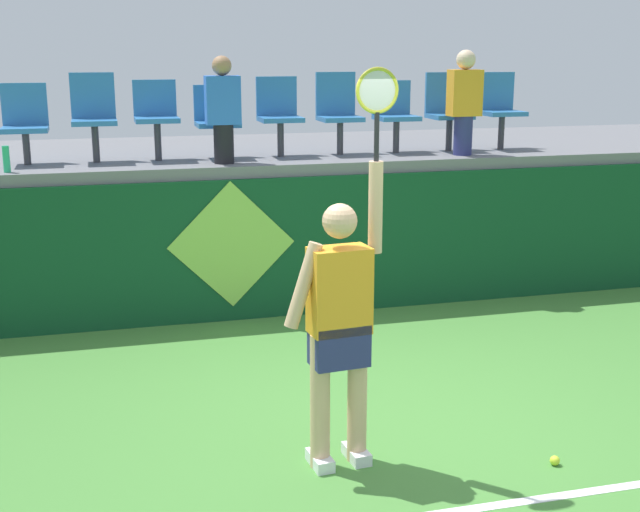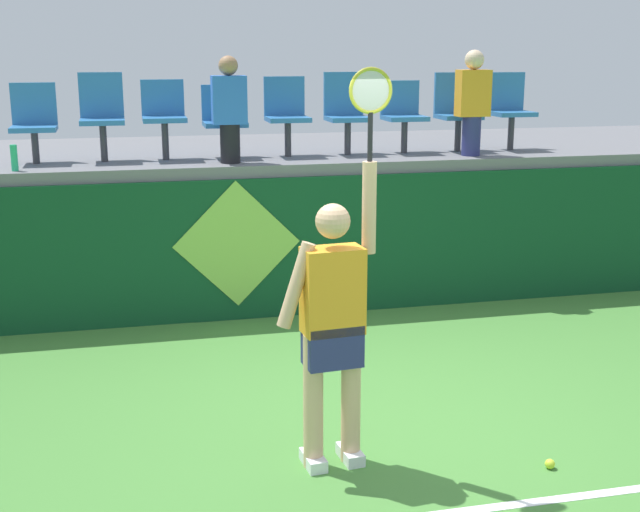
{
  "view_description": "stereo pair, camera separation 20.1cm",
  "coord_description": "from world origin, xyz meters",
  "px_view_note": "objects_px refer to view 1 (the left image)",
  "views": [
    {
      "loc": [
        -1.92,
        -5.29,
        2.68
      ],
      "look_at": [
        -0.24,
        1.02,
        1.07
      ],
      "focal_mm": 47.57,
      "sensor_mm": 36.0,
      "label": 1
    },
    {
      "loc": [
        -1.72,
        -5.33,
        2.68
      ],
      "look_at": [
        -0.24,
        1.02,
        1.07
      ],
      "focal_mm": 47.57,
      "sensor_mm": 36.0,
      "label": 2
    }
  ],
  "objects_px": {
    "stadium_chair_3": "(217,118)",
    "stadium_chair_7": "(447,108)",
    "stadium_chair_4": "(279,112)",
    "stadium_chair_6": "(394,112)",
    "stadium_chair_8": "(499,106)",
    "spectator_1": "(223,108)",
    "tennis_player": "(340,320)",
    "tennis_ball": "(555,461)",
    "water_bottle": "(6,159)",
    "stadium_chair_2": "(156,114)",
    "stadium_chair_1": "(94,113)",
    "stadium_chair_5": "(338,110)",
    "spectator_0": "(464,100)",
    "stadium_chair_0": "(25,121)"
  },
  "relations": [
    {
      "from": "stadium_chair_3",
      "to": "stadium_chair_7",
      "type": "xyz_separation_m",
      "value": [
        2.6,
        0.01,
        0.05
      ]
    },
    {
      "from": "stadium_chair_4",
      "to": "stadium_chair_6",
      "type": "relative_size",
      "value": 1.07
    },
    {
      "from": "stadium_chair_8",
      "to": "spectator_1",
      "type": "xyz_separation_m",
      "value": [
        -3.24,
        -0.47,
        0.07
      ]
    },
    {
      "from": "tennis_player",
      "to": "stadium_chair_7",
      "type": "height_order",
      "value": "tennis_player"
    },
    {
      "from": "tennis_ball",
      "to": "spectator_1",
      "type": "distance_m",
      "value": 4.7
    },
    {
      "from": "water_bottle",
      "to": "stadium_chair_2",
      "type": "bearing_deg",
      "value": 21.82
    },
    {
      "from": "water_bottle",
      "to": "stadium_chair_6",
      "type": "bearing_deg",
      "value": 8.12
    },
    {
      "from": "water_bottle",
      "to": "stadium_chair_8",
      "type": "height_order",
      "value": "stadium_chair_8"
    },
    {
      "from": "stadium_chair_1",
      "to": "stadium_chair_2",
      "type": "height_order",
      "value": "stadium_chair_1"
    },
    {
      "from": "stadium_chair_1",
      "to": "stadium_chair_6",
      "type": "relative_size",
      "value": 1.14
    },
    {
      "from": "tennis_player",
      "to": "stadium_chair_5",
      "type": "distance_m",
      "value": 4.28
    },
    {
      "from": "spectator_1",
      "to": "stadium_chair_2",
      "type": "bearing_deg",
      "value": 143.4
    },
    {
      "from": "stadium_chair_4",
      "to": "stadium_chair_8",
      "type": "height_order",
      "value": "stadium_chair_8"
    },
    {
      "from": "stadium_chair_2",
      "to": "spectator_0",
      "type": "height_order",
      "value": "spectator_0"
    },
    {
      "from": "stadium_chair_0",
      "to": "stadium_chair_7",
      "type": "relative_size",
      "value": 0.92
    },
    {
      "from": "stadium_chair_1",
      "to": "stadium_chair_7",
      "type": "xyz_separation_m",
      "value": [
        3.84,
        -0.0,
        -0.02
      ]
    },
    {
      "from": "stadium_chair_2",
      "to": "stadium_chair_7",
      "type": "height_order",
      "value": "stadium_chair_7"
    },
    {
      "from": "stadium_chair_2",
      "to": "stadium_chair_6",
      "type": "distance_m",
      "value": 2.59
    },
    {
      "from": "stadium_chair_4",
      "to": "stadium_chair_5",
      "type": "xyz_separation_m",
      "value": [
        0.66,
        0.01,
        0.01
      ]
    },
    {
      "from": "stadium_chair_2",
      "to": "stadium_chair_3",
      "type": "xyz_separation_m",
      "value": [
        0.62,
        0.0,
        -0.05
      ]
    },
    {
      "from": "water_bottle",
      "to": "stadium_chair_4",
      "type": "distance_m",
      "value": 2.8
    },
    {
      "from": "tennis_player",
      "to": "stadium_chair_8",
      "type": "distance_m",
      "value": 5.12
    },
    {
      "from": "stadium_chair_3",
      "to": "spectator_1",
      "type": "relative_size",
      "value": 0.71
    },
    {
      "from": "tennis_player",
      "to": "stadium_chair_7",
      "type": "relative_size",
      "value": 2.98
    },
    {
      "from": "stadium_chair_5",
      "to": "stadium_chair_8",
      "type": "xyz_separation_m",
      "value": [
        1.91,
        -0.0,
        0.01
      ]
    },
    {
      "from": "spectator_0",
      "to": "stadium_chair_8",
      "type": "bearing_deg",
      "value": 35.05
    },
    {
      "from": "tennis_ball",
      "to": "stadium_chair_7",
      "type": "height_order",
      "value": "stadium_chair_7"
    },
    {
      "from": "stadium_chair_3",
      "to": "stadium_chair_1",
      "type": "bearing_deg",
      "value": 179.61
    },
    {
      "from": "tennis_player",
      "to": "stadium_chair_3",
      "type": "xyz_separation_m",
      "value": [
        -0.19,
        3.98,
        0.97
      ]
    },
    {
      "from": "tennis_player",
      "to": "stadium_chair_3",
      "type": "distance_m",
      "value": 4.1
    },
    {
      "from": "tennis_ball",
      "to": "stadium_chair_7",
      "type": "xyz_separation_m",
      "value": [
        1.04,
        4.39,
        1.99
      ]
    },
    {
      "from": "stadium_chair_0",
      "to": "stadium_chair_4",
      "type": "height_order",
      "value": "stadium_chair_4"
    },
    {
      "from": "tennis_ball",
      "to": "spectator_1",
      "type": "relative_size",
      "value": 0.06
    },
    {
      "from": "tennis_ball",
      "to": "spectator_0",
      "type": "relative_size",
      "value": 0.06
    },
    {
      "from": "tennis_player",
      "to": "stadium_chair_3",
      "type": "bearing_deg",
      "value": 92.78
    },
    {
      "from": "stadium_chair_4",
      "to": "stadium_chair_8",
      "type": "relative_size",
      "value": 0.97
    },
    {
      "from": "tennis_ball",
      "to": "stadium_chair_7",
      "type": "distance_m",
      "value": 4.93
    },
    {
      "from": "stadium_chair_7",
      "to": "spectator_0",
      "type": "relative_size",
      "value": 0.78
    },
    {
      "from": "tennis_player",
      "to": "stadium_chair_5",
      "type": "height_order",
      "value": "tennis_player"
    },
    {
      "from": "water_bottle",
      "to": "stadium_chair_7",
      "type": "relative_size",
      "value": 0.29
    },
    {
      "from": "stadium_chair_2",
      "to": "stadium_chair_4",
      "type": "bearing_deg",
      "value": 0.24
    },
    {
      "from": "water_bottle",
      "to": "stadium_chair_1",
      "type": "distance_m",
      "value": 1.07
    },
    {
      "from": "stadium_chair_4",
      "to": "stadium_chair_5",
      "type": "bearing_deg",
      "value": 0.48
    },
    {
      "from": "stadium_chair_4",
      "to": "stadium_chair_6",
      "type": "bearing_deg",
      "value": -0.2
    },
    {
      "from": "stadium_chair_3",
      "to": "stadium_chair_8",
      "type": "height_order",
      "value": "stadium_chair_8"
    },
    {
      "from": "tennis_ball",
      "to": "stadium_chair_0",
      "type": "bearing_deg",
      "value": 128.26
    },
    {
      "from": "tennis_ball",
      "to": "stadium_chair_0",
      "type": "distance_m",
      "value": 5.92
    },
    {
      "from": "stadium_chair_3",
      "to": "stadium_chair_7",
      "type": "distance_m",
      "value": 2.6
    },
    {
      "from": "tennis_player",
      "to": "water_bottle",
      "type": "relative_size",
      "value": 10.41
    },
    {
      "from": "stadium_chair_6",
      "to": "stadium_chair_4",
      "type": "bearing_deg",
      "value": 179.8
    }
  ]
}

